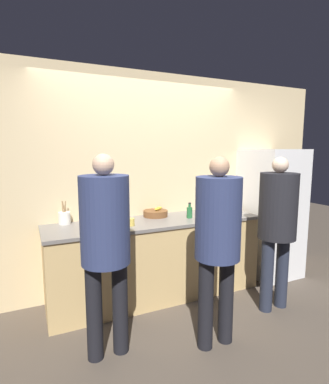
# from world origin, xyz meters

# --- Properties ---
(ground_plane) EXTENTS (14.00, 14.00, 0.00)m
(ground_plane) POSITION_xyz_m (0.00, 0.00, 0.00)
(ground_plane) COLOR #4C4238
(wall_back) EXTENTS (5.20, 0.06, 2.60)m
(wall_back) POSITION_xyz_m (0.00, 0.71, 1.30)
(wall_back) COLOR #D6BC8C
(wall_back) RESTS_ON ground_plane
(counter) EXTENTS (2.45, 0.69, 0.90)m
(counter) POSITION_xyz_m (0.00, 0.38, 0.45)
(counter) COLOR tan
(counter) RESTS_ON ground_plane
(refrigerator) EXTENTS (0.64, 0.74, 1.70)m
(refrigerator) POSITION_xyz_m (1.67, 0.34, 0.85)
(refrigerator) COLOR white
(refrigerator) RESTS_ON ground_plane
(person_left) EXTENTS (0.39, 0.39, 1.66)m
(person_left) POSITION_xyz_m (-0.77, -0.41, 1.02)
(person_left) COLOR black
(person_left) RESTS_ON ground_plane
(person_center) EXTENTS (0.38, 0.38, 1.64)m
(person_center) POSITION_xyz_m (0.11, -0.66, 1.00)
(person_center) COLOR black
(person_center) RESTS_ON ground_plane
(person_right) EXTENTS (0.38, 0.38, 1.62)m
(person_right) POSITION_xyz_m (1.03, -0.42, 0.99)
(person_right) COLOR #232838
(person_right) RESTS_ON ground_plane
(fruit_bowl) EXTENTS (0.29, 0.29, 0.11)m
(fruit_bowl) POSITION_xyz_m (0.07, 0.55, 0.94)
(fruit_bowl) COLOR brown
(fruit_bowl) RESTS_ON counter
(utensil_crock) EXTENTS (0.13, 0.13, 0.25)m
(utensil_crock) POSITION_xyz_m (-0.97, 0.61, 0.97)
(utensil_crock) COLOR silver
(utensil_crock) RESTS_ON counter
(bottle_green) EXTENTS (0.07, 0.07, 0.18)m
(bottle_green) POSITION_xyz_m (0.39, 0.31, 0.97)
(bottle_green) COLOR #236033
(bottle_green) RESTS_ON counter
(cup_yellow) EXTENTS (0.07, 0.07, 0.08)m
(cup_yellow) POSITION_xyz_m (-0.34, 0.25, 0.94)
(cup_yellow) COLOR gold
(cup_yellow) RESTS_ON counter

